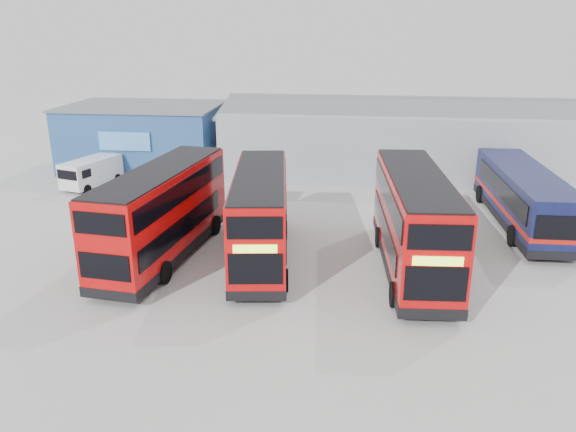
{
  "coord_description": "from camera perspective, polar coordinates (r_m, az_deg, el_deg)",
  "views": [
    {
      "loc": [
        3.2,
        -25.58,
        11.34
      ],
      "look_at": [
        -0.11,
        1.02,
        2.1
      ],
      "focal_mm": 35.0,
      "sensor_mm": 36.0,
      "label": 1
    }
  ],
  "objects": [
    {
      "name": "ground_plane",
      "position": [
        28.16,
        -0.03,
        -4.73
      ],
      "size": [
        120.0,
        120.0,
        0.0
      ],
      "primitive_type": "plane",
      "color": "#A1A19C",
      "rests_on": "ground"
    },
    {
      "name": "office_block",
      "position": [
        47.65,
        -14.33,
        7.84
      ],
      "size": [
        12.3,
        8.32,
        5.12
      ],
      "color": "navy",
      "rests_on": "ground"
    },
    {
      "name": "maintenance_shed",
      "position": [
        46.65,
        13.0,
        7.74
      ],
      "size": [
        30.5,
        12.0,
        5.89
      ],
      "color": "#9499A1",
      "rests_on": "ground"
    },
    {
      "name": "double_decker_left",
      "position": [
        28.58,
        -12.63,
        0.13
      ],
      "size": [
        3.87,
        11.2,
        4.65
      ],
      "rotation": [
        0.0,
        0.0,
        3.03
      ],
      "color": "red",
      "rests_on": "ground"
    },
    {
      "name": "double_decker_centre",
      "position": [
        27.83,
        -2.84,
        -0.13
      ],
      "size": [
        3.9,
        10.78,
        4.46
      ],
      "rotation": [
        0.0,
        0.0,
        0.13
      ],
      "color": "red",
      "rests_on": "ground"
    },
    {
      "name": "double_decker_right",
      "position": [
        27.19,
        12.68,
        -0.76
      ],
      "size": [
        3.45,
        11.35,
        4.74
      ],
      "rotation": [
        0.0,
        0.0,
        0.07
      ],
      "color": "red",
      "rests_on": "ground"
    },
    {
      "name": "single_decker_blue",
      "position": [
        35.5,
        22.72,
        1.66
      ],
      "size": [
        3.23,
        12.33,
        3.32
      ],
      "rotation": [
        0.0,
        0.0,
        3.17
      ],
      "color": "#0E1940",
      "rests_on": "ground"
    },
    {
      "name": "panel_van",
      "position": [
        43.16,
        -19.34,
        4.29
      ],
      "size": [
        3.13,
        5.05,
        2.07
      ],
      "rotation": [
        0.0,
        0.0,
        -0.29
      ],
      "color": "silver",
      "rests_on": "ground"
    }
  ]
}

